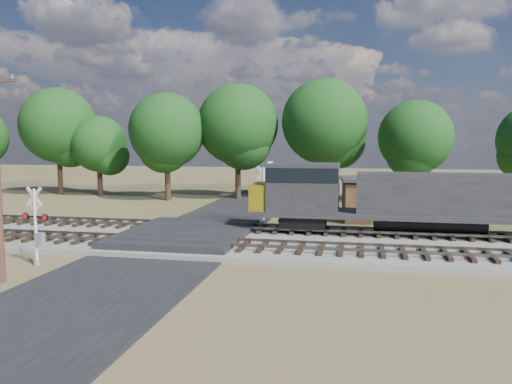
# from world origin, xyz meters

# --- Properties ---
(ground) EXTENTS (160.00, 160.00, 0.00)m
(ground) POSITION_xyz_m (0.00, 0.00, 0.00)
(ground) COLOR brown
(ground) RESTS_ON ground
(ballast_bed) EXTENTS (140.00, 10.00, 0.30)m
(ballast_bed) POSITION_xyz_m (10.00, 0.50, 0.15)
(ballast_bed) COLOR gray
(ballast_bed) RESTS_ON ground
(road) EXTENTS (7.00, 60.00, 0.08)m
(road) POSITION_xyz_m (0.00, 0.00, 0.04)
(road) COLOR black
(road) RESTS_ON ground
(crossing_panel) EXTENTS (7.00, 9.00, 0.62)m
(crossing_panel) POSITION_xyz_m (0.00, 0.50, 0.32)
(crossing_panel) COLOR #262628
(crossing_panel) RESTS_ON ground
(track_near) EXTENTS (140.00, 2.60, 0.33)m
(track_near) POSITION_xyz_m (3.12, -2.00, 0.41)
(track_near) COLOR black
(track_near) RESTS_ON ballast_bed
(track_far) EXTENTS (140.00, 2.60, 0.33)m
(track_far) POSITION_xyz_m (3.12, 3.00, 0.41)
(track_far) COLOR black
(track_far) RESTS_ON ballast_bed
(crossing_signal_near) EXTENTS (1.49, 0.38, 3.72)m
(crossing_signal_near) POSITION_xyz_m (-4.86, -6.45, 1.55)
(crossing_signal_near) COLOR silver
(crossing_signal_near) RESTS_ON ground
(crossing_signal_far) EXTENTS (1.66, 0.38, 4.11)m
(crossing_signal_far) POSITION_xyz_m (3.35, 6.75, 1.71)
(crossing_signal_far) COLOR silver
(crossing_signal_far) RESTS_ON ground
(equipment_shed) EXTENTS (4.99, 4.99, 3.14)m
(equipment_shed) POSITION_xyz_m (10.88, 10.27, 1.59)
(equipment_shed) COLOR #41251B
(equipment_shed) RESTS_ON ground
(treeline) EXTENTS (81.10, 11.16, 11.79)m
(treeline) POSITION_xyz_m (3.95, 20.65, 6.70)
(treeline) COLOR black
(treeline) RESTS_ON ground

